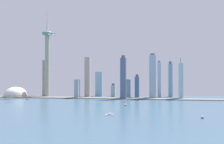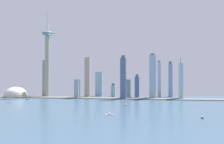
# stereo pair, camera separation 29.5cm
# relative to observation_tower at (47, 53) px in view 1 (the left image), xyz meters

# --- Properties ---
(ground_plane) EXTENTS (6000.00, 6000.00, 0.00)m
(ground_plane) POSITION_rel_observation_tower_xyz_m (214.13, -511.88, -170.67)
(ground_plane) COLOR #3A576E
(waterfront_pier) EXTENTS (914.48, 58.11, 2.38)m
(waterfront_pier) POSITION_rel_observation_tower_xyz_m (214.13, -35.71, -169.48)
(waterfront_pier) COLOR #63605B
(waterfront_pier) RESTS_ON ground
(observation_tower) EXTENTS (41.37, 41.37, 361.23)m
(observation_tower) POSITION_rel_observation_tower_xyz_m (0.00, 0.00, 0.00)
(observation_tower) COLOR #9AA085
(observation_tower) RESTS_ON ground
(stadium_dome) EXTENTS (86.61, 86.61, 57.30)m
(stadium_dome) POSITION_rel_observation_tower_xyz_m (-117.43, -25.56, -161.52)
(stadium_dome) COLOR beige
(stadium_dome) RESTS_ON ground
(skyscraper_0) EXTENTS (16.26, 21.94, 52.14)m
(skyscraper_0) POSITION_rel_observation_tower_xyz_m (256.52, 41.44, -146.78)
(skyscraper_0) COLOR #90B9B5
(skyscraper_0) RESTS_ON ground
(skyscraper_1) EXTENTS (23.64, 23.71, 162.63)m
(skyscraper_1) POSITION_rel_observation_tower_xyz_m (407.81, -6.82, -91.27)
(skyscraper_1) COLOR #94B3C9
(skyscraper_1) RESTS_ON ground
(skyscraper_2) EXTENTS (19.88, 18.54, 164.84)m
(skyscraper_2) POSITION_rel_observation_tower_xyz_m (-21.20, 33.72, -97.99)
(skyscraper_2) COLOR gray
(skyscraper_2) RESTS_ON ground
(skyscraper_3) EXTENTS (14.77, 26.93, 137.85)m
(skyscraper_3) POSITION_rel_observation_tower_xyz_m (476.45, 72.06, -104.72)
(skyscraper_3) COLOR #6B8FA7
(skyscraper_3) RESTS_ON ground
(skyscraper_4) EXTENTS (24.56, 22.75, 68.26)m
(skyscraper_4) POSITION_rel_observation_tower_xyz_m (313.92, 24.71, -136.54)
(skyscraper_4) COLOR #70909F
(skyscraper_4) RESTS_ON ground
(skyscraper_5) EXTENTS (14.10, 26.76, 145.14)m
(skyscraper_5) POSITION_rel_observation_tower_xyz_m (506.89, -7.41, -107.36)
(skyscraper_5) COLOR #99C2D2
(skyscraper_5) RESTS_ON ground
(skyscraper_6) EXTENTS (15.67, 22.35, 68.27)m
(skyscraper_6) POSITION_rel_observation_tower_xyz_m (134.97, -41.39, -136.53)
(skyscraper_6) COLOR #88A3AF
(skyscraper_6) RESTS_ON ground
(skyscraper_7) EXTENTS (19.92, 14.77, 152.70)m
(skyscraper_7) POSITION_rel_observation_tower_xyz_m (162.42, 2.65, -94.32)
(skyscraper_7) COLOR #B09E8E
(skyscraper_7) RESTS_ON ground
(skyscraper_8) EXTENTS (12.13, 24.66, 139.89)m
(skyscraper_8) POSITION_rel_observation_tower_xyz_m (433.47, 55.49, -102.49)
(skyscraper_8) COLOR #9DADC8
(skyscraper_8) RESTS_ON ground
(skyscraper_9) EXTENTS (19.63, 26.77, 153.69)m
(skyscraper_9) POSITION_rel_observation_tower_xyz_m (305.67, -45.70, -96.75)
(skyscraper_9) COLOR #4C5D7E
(skyscraper_9) RESTS_ON ground
(skyscraper_10) EXTENTS (24.23, 14.47, 120.18)m
(skyscraper_10) POSITION_rel_observation_tower_xyz_m (-46.44, 70.20, -112.54)
(skyscraper_10) COLOR #BAB38C
(skyscraper_10) RESTS_ON ground
(skyscraper_11) EXTENTS (15.90, 16.78, 86.97)m
(skyscraper_11) POSITION_rel_observation_tower_xyz_m (350.91, 2.94, -129.85)
(skyscraper_11) COLOR #436293
(skyscraper_11) RESTS_ON ground
(skyscraper_12) EXTENTS (27.48, 14.74, 98.00)m
(skyscraper_12) POSITION_rel_observation_tower_xyz_m (194.25, 62.78, -121.67)
(skyscraper_12) COLOR #86ADC4
(skyscraper_12) RESTS_ON ground
(boat_1) EXTENTS (18.28, 10.16, 10.09)m
(boat_1) POSITION_rel_observation_tower_xyz_m (318.78, -414.56, -169.32)
(boat_1) COLOR white
(boat_1) RESTS_ON ground
(boat_2) EXTENTS (6.22, 13.93, 10.75)m
(boat_2) POSITION_rel_observation_tower_xyz_m (498.84, -422.21, -169.26)
(boat_2) COLOR navy
(boat_2) RESTS_ON ground
(boat_3) EXTENTS (8.52, 18.50, 9.67)m
(boat_3) POSITION_rel_observation_tower_xyz_m (333.53, -240.44, -169.50)
(boat_3) COLOR red
(boat_3) RESTS_ON ground
(boat_4) EXTENTS (6.34, 14.08, 7.29)m
(boat_4) POSITION_rel_observation_tower_xyz_m (-17.97, -116.94, -169.16)
(boat_4) COLOR navy
(boat_4) RESTS_ON ground
(channel_buoy_0) EXTENTS (1.21, 1.21, 2.09)m
(channel_buoy_0) POSITION_rel_observation_tower_xyz_m (140.14, -375.32, -169.62)
(channel_buoy_0) COLOR green
(channel_buoy_0) RESTS_ON ground
(airplane) EXTENTS (22.23, 25.49, 8.04)m
(airplane) POSITION_rel_observation_tower_xyz_m (65.71, -112.57, 52.35)
(airplane) COLOR #B5B9C6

